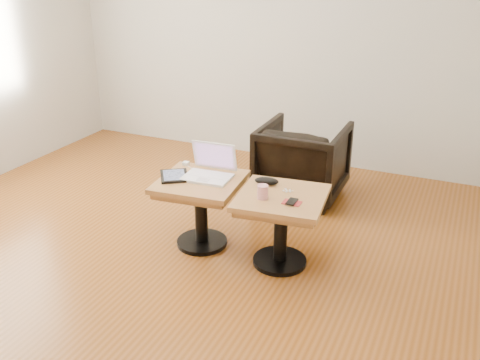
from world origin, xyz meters
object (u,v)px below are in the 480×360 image
at_px(side_table_left, 201,196).
at_px(striped_cup, 263,192).
at_px(laptop, 210,170).
at_px(side_table_right, 281,213).
at_px(armchair, 303,161).

distance_m(side_table_left, striped_cup, 0.56).
relative_size(side_table_left, laptop, 1.79).
distance_m(side_table_right, armchair, 1.16).
xyz_separation_m(striped_cup, armchair, (-0.12, 1.23, -0.23)).
height_order(side_table_left, striped_cup, striped_cup).
bearing_deg(striped_cup, armchair, 95.48).
bearing_deg(laptop, armchair, 67.31).
bearing_deg(side_table_left, striped_cup, -17.49).
height_order(side_table_left, armchair, armchair).
bearing_deg(armchair, side_table_right, 100.63).
relative_size(side_table_left, side_table_right, 0.99).
bearing_deg(side_table_left, armchair, 65.02).
xyz_separation_m(laptop, striped_cup, (0.48, -0.19, -0.00)).
distance_m(side_table_right, laptop, 0.61).
xyz_separation_m(side_table_left, laptop, (0.04, 0.08, 0.18)).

